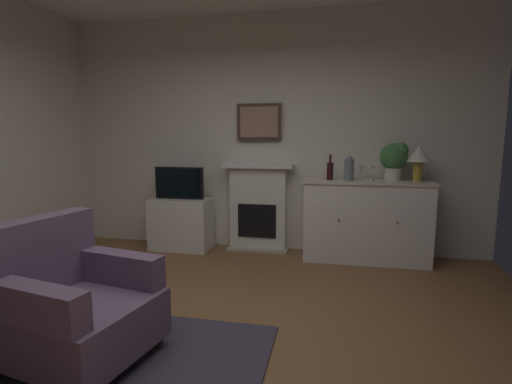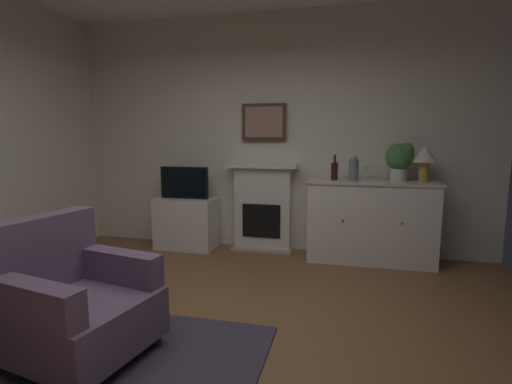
# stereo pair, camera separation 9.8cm
# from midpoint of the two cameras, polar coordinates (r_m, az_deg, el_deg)

# --- Properties ---
(ground_plane) EXTENTS (5.29, 5.02, 0.10)m
(ground_plane) POSITION_cam_midpoint_polar(r_m,az_deg,el_deg) (2.83, -6.36, -23.34)
(ground_plane) COLOR brown
(ground_plane) RESTS_ON ground
(wall_rear) EXTENTS (5.29, 0.06, 2.92)m
(wall_rear) POSITION_cam_midpoint_polar(r_m,az_deg,el_deg) (4.81, 3.48, 8.66)
(wall_rear) COLOR silver
(wall_rear) RESTS_ON ground_plane
(area_rug) EXTENTS (2.15, 1.52, 0.02)m
(area_rug) POSITION_cam_midpoint_polar(r_m,az_deg,el_deg) (2.80, -23.30, -23.04)
(area_rug) COLOR #383342
(area_rug) RESTS_ON ground_plane
(fireplace_unit) EXTENTS (0.87, 0.30, 1.10)m
(fireplace_unit) POSITION_cam_midpoint_polar(r_m,az_deg,el_deg) (4.79, 1.61, -2.30)
(fireplace_unit) COLOR white
(fireplace_unit) RESTS_ON ground_plane
(framed_picture) EXTENTS (0.55, 0.04, 0.45)m
(framed_picture) POSITION_cam_midpoint_polar(r_m,az_deg,el_deg) (4.76, 1.78, 10.47)
(framed_picture) COLOR #473323
(sideboard_cabinet) EXTENTS (1.43, 0.49, 0.94)m
(sideboard_cabinet) POSITION_cam_midpoint_polar(r_m,az_deg,el_deg) (4.55, 17.40, -4.26)
(sideboard_cabinet) COLOR white
(sideboard_cabinet) RESTS_ON ground_plane
(table_lamp) EXTENTS (0.26, 0.26, 0.40)m
(table_lamp) POSITION_cam_midpoint_polar(r_m,az_deg,el_deg) (4.52, 24.57, 4.87)
(table_lamp) COLOR #B79338
(table_lamp) RESTS_ON sideboard_cabinet
(wine_bottle) EXTENTS (0.08, 0.08, 0.29)m
(wine_bottle) POSITION_cam_midpoint_polar(r_m,az_deg,el_deg) (4.42, 12.32, 3.13)
(wine_bottle) COLOR #331419
(wine_bottle) RESTS_ON sideboard_cabinet
(wine_glass_left) EXTENTS (0.07, 0.07, 0.16)m
(wine_glass_left) POSITION_cam_midpoint_polar(r_m,az_deg,el_deg) (4.47, 16.83, 3.20)
(wine_glass_left) COLOR silver
(wine_glass_left) RESTS_ON sideboard_cabinet
(wine_glass_center) EXTENTS (0.07, 0.07, 0.16)m
(wine_glass_center) POSITION_cam_midpoint_polar(r_m,az_deg,el_deg) (4.48, 18.23, 3.16)
(wine_glass_center) COLOR silver
(wine_glass_center) RESTS_ON sideboard_cabinet
(vase_decorative) EXTENTS (0.11, 0.11, 0.28)m
(vase_decorative) POSITION_cam_midpoint_polar(r_m,az_deg,el_deg) (4.40, 15.07, 3.43)
(vase_decorative) COLOR slate
(vase_decorative) RESTS_ON sideboard_cabinet
(tv_cabinet) EXTENTS (0.75, 0.42, 0.65)m
(tv_cabinet) POSITION_cam_midpoint_polar(r_m,az_deg,el_deg) (4.98, -9.88, -4.62)
(tv_cabinet) COLOR white
(tv_cabinet) RESTS_ON ground_plane
(tv_set) EXTENTS (0.62, 0.07, 0.40)m
(tv_set) POSITION_cam_midpoint_polar(r_m,az_deg,el_deg) (4.87, -10.14, 1.38)
(tv_set) COLOR black
(tv_set) RESTS_ON tv_cabinet
(potted_plant_small) EXTENTS (0.30, 0.30, 0.43)m
(potted_plant_small) POSITION_cam_midpoint_polar(r_m,az_deg,el_deg) (4.53, 21.43, 4.76)
(potted_plant_small) COLOR beige
(potted_plant_small) RESTS_ON sideboard_cabinet
(armchair) EXTENTS (0.94, 0.90, 0.92)m
(armchair) POSITION_cam_midpoint_polar(r_m,az_deg,el_deg) (2.78, -24.88, -14.73)
(armchair) COLOR #604C66
(armchair) RESTS_ON ground_plane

